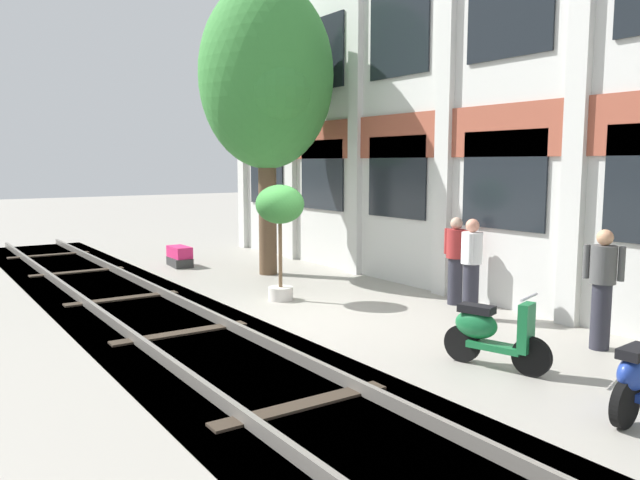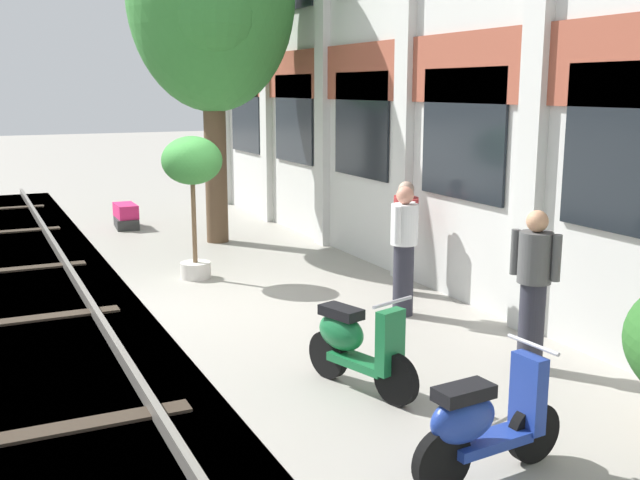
{
  "view_description": "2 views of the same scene",
  "coord_description": "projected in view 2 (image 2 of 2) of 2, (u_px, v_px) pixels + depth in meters",
  "views": [
    {
      "loc": [
        8.54,
        -5.66,
        2.55
      ],
      "look_at": [
        -1.36,
        1.08,
        1.06
      ],
      "focal_mm": 35.0,
      "sensor_mm": 36.0,
      "label": 1
    },
    {
      "loc": [
        9.48,
        -2.87,
        2.84
      ],
      "look_at": [
        1.29,
        1.02,
        1.0
      ],
      "focal_mm": 42.0,
      "sensor_mm": 36.0,
      "label": 2
    }
  ],
  "objects": [
    {
      "name": "ground_plane",
      "position": [
        212.0,
        301.0,
        10.16
      ],
      "size": [
        80.0,
        80.0,
        0.0
      ],
      "primitive_type": "plane",
      "color": "#9E998E"
    },
    {
      "name": "apartment_facade",
      "position": [
        424.0,
        11.0,
        10.76
      ],
      "size": [
        16.99,
        0.64,
        7.89
      ],
      "color": "silver",
      "rests_on": "ground"
    },
    {
      "name": "rail_tracks",
      "position": [
        35.0,
        334.0,
        9.23
      ],
      "size": [
        24.63,
        2.8,
        0.43
      ],
      "color": "#423F3A",
      "rests_on": "ground"
    },
    {
      "name": "broadleaf_tree",
      "position": [
        211.0,
        1.0,
        13.25
      ],
      "size": [
        3.14,
        2.99,
        6.54
      ],
      "color": "brown",
      "rests_on": "ground"
    },
    {
      "name": "potted_plant_terracotta_small",
      "position": [
        192.0,
        170.0,
        11.08
      ],
      "size": [
        0.9,
        0.9,
        2.15
      ],
      "color": "beige",
      "rests_on": "ground"
    },
    {
      "name": "potted_plant_square_trough",
      "position": [
        126.0,
        216.0,
        15.47
      ],
      "size": [
        0.9,
        0.51,
        0.5
      ],
      "color": "#333333",
      "rests_on": "ground"
    },
    {
      "name": "scooter_near_curb",
      "position": [
        484.0,
        423.0,
        5.46
      ],
      "size": [
        0.5,
        1.38,
        0.98
      ],
      "rotation": [
        0.0,
        0.0,
        1.66
      ],
      "color": "black",
      "rests_on": "ground"
    },
    {
      "name": "scooter_second_parked",
      "position": [
        356.0,
        345.0,
        7.13
      ],
      "size": [
        1.35,
        0.64,
        0.98
      ],
      "rotation": [
        0.0,
        0.0,
        0.3
      ],
      "color": "black",
      "rests_on": "ground"
    },
    {
      "name": "resident_by_doorway",
      "position": [
        404.0,
        247.0,
        9.38
      ],
      "size": [
        0.34,
        0.45,
        1.65
      ],
      "rotation": [
        0.0,
        0.0,
        -2.54
      ],
      "color": "#282833",
      "rests_on": "ground"
    },
    {
      "name": "resident_watching_tracks",
      "position": [
        534.0,
        285.0,
        7.54
      ],
      "size": [
        0.49,
        0.34,
        1.66
      ],
      "rotation": [
        0.0,
        0.0,
        -1.14
      ],
      "color": "#282833",
      "rests_on": "ground"
    },
    {
      "name": "resident_near_plants",
      "position": [
        405.0,
        234.0,
        10.41
      ],
      "size": [
        0.53,
        0.34,
        1.59
      ],
      "rotation": [
        0.0,
        0.0,
        -1.52
      ],
      "color": "#282833",
      "rests_on": "ground"
    }
  ]
}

